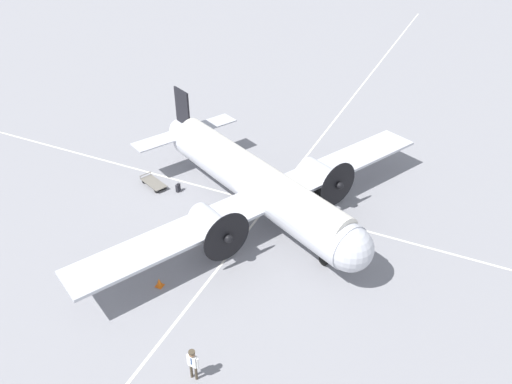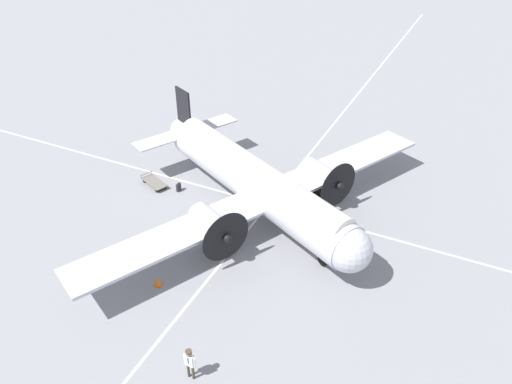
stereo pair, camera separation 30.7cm
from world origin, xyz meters
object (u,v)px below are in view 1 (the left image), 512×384
(suitcase_near_door, at_px, (178,188))
(traffic_cone, at_px, (159,283))
(airliner_main, at_px, (260,184))
(crew_foreground, at_px, (193,362))
(baggage_cart, at_px, (153,183))

(suitcase_near_door, relative_size, traffic_cone, 1.13)
(suitcase_near_door, bearing_deg, airliner_main, -92.46)
(crew_foreground, relative_size, traffic_cone, 3.30)
(airliner_main, height_order, crew_foreground, airliner_main)
(airliner_main, relative_size, baggage_cart, 10.16)
(baggage_cart, bearing_deg, crew_foreground, -25.72)
(crew_foreground, height_order, traffic_cone, crew_foreground)
(airliner_main, relative_size, suitcase_near_door, 39.14)
(crew_foreground, distance_m, baggage_cart, 17.40)
(airliner_main, xyz_separation_m, traffic_cone, (-8.53, 2.41, -2.38))
(airliner_main, bearing_deg, baggage_cart, -154.16)
(crew_foreground, relative_size, suitcase_near_door, 2.92)
(crew_foreground, xyz_separation_m, traffic_cone, (4.40, 4.99, -0.92))
(crew_foreground, bearing_deg, baggage_cart, -47.34)
(suitcase_near_door, xyz_separation_m, traffic_cone, (-8.83, -4.40, -0.04))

